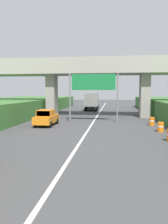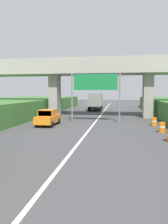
{
  "view_description": "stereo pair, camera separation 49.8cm",
  "coord_description": "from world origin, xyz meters",
  "px_view_note": "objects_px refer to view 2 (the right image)",
  "views": [
    {
      "loc": [
        2.3,
        0.25,
        3.63
      ],
      "look_at": [
        0.0,
        17.56,
        2.0
      ],
      "focal_mm": 34.73,
      "sensor_mm": 36.0,
      "label": 1
    },
    {
      "loc": [
        2.79,
        0.33,
        3.63
      ],
      "look_at": [
        0.0,
        17.56,
        2.0
      ],
      "focal_mm": 34.73,
      "sensor_mm": 36.0,
      "label": 2
    }
  ],
  "objects_px": {
    "construction_barrel_3": "(162,127)",
    "construction_barrel_4": "(154,122)",
    "overhead_highway_sign": "(95,86)",
    "car_orange": "(48,118)",
    "truck_green": "(96,100)"
  },
  "relations": [
    {
      "from": "construction_barrel_3",
      "to": "construction_barrel_4",
      "type": "relative_size",
      "value": 1.0
    },
    {
      "from": "overhead_highway_sign",
      "to": "construction_barrel_3",
      "type": "bearing_deg",
      "value": -40.66
    },
    {
      "from": "overhead_highway_sign",
      "to": "construction_barrel_4",
      "type": "bearing_deg",
      "value": -16.12
    },
    {
      "from": "construction_barrel_3",
      "to": "construction_barrel_4",
      "type": "distance_m",
      "value": 3.81
    },
    {
      "from": "car_orange",
      "to": "construction_barrel_4",
      "type": "bearing_deg",
      "value": 7.53
    },
    {
      "from": "truck_green",
      "to": "construction_barrel_3",
      "type": "bearing_deg",
      "value": -69.67
    },
    {
      "from": "construction_barrel_3",
      "to": "truck_green",
      "type": "bearing_deg",
      "value": 110.33
    },
    {
      "from": "construction_barrel_4",
      "to": "car_orange",
      "type": "bearing_deg",
      "value": -172.47
    },
    {
      "from": "overhead_highway_sign",
      "to": "truck_green",
      "type": "distance_m",
      "value": 17.15
    },
    {
      "from": "truck_green",
      "to": "construction_barrel_3",
      "type": "xyz_separation_m",
      "value": [
        8.37,
        -22.58,
        -1.47
      ]
    },
    {
      "from": "overhead_highway_sign",
      "to": "truck_green",
      "type": "relative_size",
      "value": 0.81
    },
    {
      "from": "overhead_highway_sign",
      "to": "construction_barrel_3",
      "type": "relative_size",
      "value": 6.53
    },
    {
      "from": "car_orange",
      "to": "construction_barrel_4",
      "type": "height_order",
      "value": "car_orange"
    },
    {
      "from": "overhead_highway_sign",
      "to": "construction_barrel_3",
      "type": "distance_m",
      "value": 9.56
    },
    {
      "from": "overhead_highway_sign",
      "to": "construction_barrel_4",
      "type": "xyz_separation_m",
      "value": [
        6.52,
        -1.88,
        -3.9
      ]
    }
  ]
}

